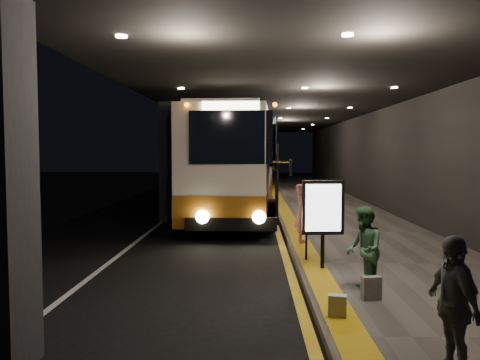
{
  "coord_description": "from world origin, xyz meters",
  "views": [
    {
      "loc": [
        1.56,
        -13.33,
        2.59
      ],
      "look_at": [
        1.14,
        1.27,
        1.7
      ],
      "focal_mm": 35.0,
      "sensor_mm": 36.0,
      "label": 1
    }
  ],
  "objects": [
    {
      "name": "coach_second",
      "position": [
        0.94,
        18.31,
        1.87
      ],
      "size": [
        2.67,
        12.4,
        3.89
      ],
      "rotation": [
        0.0,
        0.0,
        -0.01
      ],
      "color": "beige",
      "rests_on": "ground"
    },
    {
      "name": "sidewalk",
      "position": [
        4.75,
        5.0,
        0.07
      ],
      "size": [
        4.5,
        50.0,
        0.15
      ],
      "primitive_type": "cube",
      "color": "#514C44",
      "rests_on": "ground"
    },
    {
      "name": "tactile_strip",
      "position": [
        2.85,
        5.0,
        0.16
      ],
      "size": [
        0.5,
        50.0,
        0.01
      ],
      "primitive_type": "cube",
      "color": "gold",
      "rests_on": "sidewalk"
    },
    {
      "name": "bag_plain",
      "position": [
        2.8,
        -6.53,
        0.31
      ],
      "size": [
        0.29,
        0.2,
        0.33
      ],
      "primitive_type": "cube",
      "rotation": [
        0.0,
        0.0,
        -0.2
      ],
      "color": "beige",
      "rests_on": "sidewalk"
    },
    {
      "name": "info_sign",
      "position": [
        3.0,
        -3.66,
        1.4
      ],
      "size": [
        0.88,
        0.19,
        1.85
      ],
      "rotation": [
        0.0,
        0.0,
        0.08
      ],
      "color": "black",
      "rests_on": "sidewalk"
    },
    {
      "name": "coach_main",
      "position": [
        0.93,
        5.78,
        1.91
      ],
      "size": [
        3.31,
        12.85,
        3.97
      ],
      "rotation": [
        0.0,
        0.0,
        -0.05
      ],
      "color": "beige",
      "rests_on": "ground"
    },
    {
      "name": "canopy",
      "position": [
        2.5,
        5.0,
        4.6
      ],
      "size": [
        9.0,
        50.0,
        0.4
      ],
      "primitive_type": "cube",
      "color": "black",
      "rests_on": "support_columns"
    },
    {
      "name": "lane_line_white",
      "position": [
        -1.8,
        5.0,
        0.01
      ],
      "size": [
        0.12,
        50.0,
        0.01
      ],
      "primitive_type": "cube",
      "color": "silver",
      "rests_on": "ground"
    },
    {
      "name": "bag_polka",
      "position": [
        3.5,
        -5.71,
        0.34
      ],
      "size": [
        0.34,
        0.2,
        0.39
      ],
      "primitive_type": "cube",
      "rotation": [
        0.0,
        0.0,
        0.22
      ],
      "color": "black",
      "rests_on": "sidewalk"
    },
    {
      "name": "support_columns",
      "position": [
        -1.5,
        4.0,
        2.2
      ],
      "size": [
        0.8,
        24.8,
        4.4
      ],
      "color": "black",
      "rests_on": "ground"
    },
    {
      "name": "passenger_boarding",
      "position": [
        2.86,
        -0.87,
        0.94
      ],
      "size": [
        0.42,
        0.6,
        1.58
      ],
      "primitive_type": "imported",
      "rotation": [
        0.0,
        0.0,
        1.65
      ],
      "color": "#B05352",
      "rests_on": "sidewalk"
    },
    {
      "name": "passenger_waiting_green",
      "position": [
        3.46,
        -5.34,
        0.91
      ],
      "size": [
        0.5,
        0.76,
        1.52
      ],
      "primitive_type": "imported",
      "rotation": [
        0.0,
        0.0,
        -1.63
      ],
      "color": "#3D6E47",
      "rests_on": "sidewalk"
    },
    {
      "name": "terminal_wall",
      "position": [
        7.0,
        5.0,
        3.0
      ],
      "size": [
        0.1,
        50.0,
        6.0
      ],
      "primitive_type": "cube",
      "color": "black",
      "rests_on": "ground"
    },
    {
      "name": "kerb_stripe_yellow",
      "position": [
        2.35,
        5.0,
        0.01
      ],
      "size": [
        0.18,
        50.0,
        0.01
      ],
      "primitive_type": "cube",
      "color": "gold",
      "rests_on": "ground"
    },
    {
      "name": "passenger_waiting_grey",
      "position": [
        3.73,
        -8.28,
        0.92
      ],
      "size": [
        0.59,
        0.96,
        1.54
      ],
      "primitive_type": "imported",
      "rotation": [
        0.0,
        0.0,
        -1.43
      ],
      "color": "#57575D",
      "rests_on": "sidewalk"
    },
    {
      "name": "ground",
      "position": [
        0.0,
        0.0,
        0.0
      ],
      "size": [
        90.0,
        90.0,
        0.0
      ],
      "primitive_type": "plane",
      "color": "black"
    },
    {
      "name": "stanchion_post",
      "position": [
        2.75,
        -2.91,
        0.69
      ],
      "size": [
        0.05,
        0.05,
        1.08
      ],
      "primitive_type": "cylinder",
      "color": "black",
      "rests_on": "sidewalk"
    }
  ]
}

